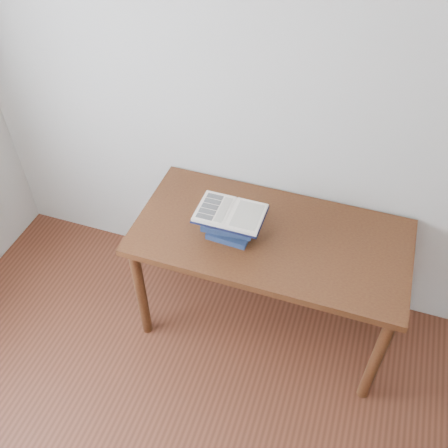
% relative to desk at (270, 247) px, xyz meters
% --- Properties ---
extents(room_shell, '(3.54, 3.54, 2.62)m').
position_rel_desk_xyz_m(room_shell, '(-0.20, -1.37, 0.96)').
color(room_shell, '#AFADA5').
rests_on(room_shell, ground).
extents(desk, '(1.42, 0.71, 0.76)m').
position_rel_desk_xyz_m(desk, '(0.00, 0.00, 0.00)').
color(desk, '#4E2D13').
rests_on(desk, ground).
extents(book_stack, '(0.27, 0.18, 0.16)m').
position_rel_desk_xyz_m(book_stack, '(-0.21, -0.06, 0.18)').
color(book_stack, '#172347').
rests_on(book_stack, desk).
extents(open_book, '(0.34, 0.23, 0.03)m').
position_rel_desk_xyz_m(open_book, '(-0.20, -0.08, 0.27)').
color(open_book, black).
rests_on(open_book, book_stack).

